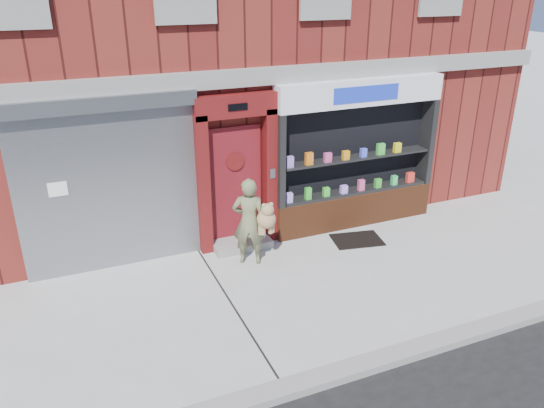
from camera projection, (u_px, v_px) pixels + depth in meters
ground at (318, 282)px, 8.94m from camera, size 80.00×80.00×0.00m
curb at (392, 357)px, 7.10m from camera, size 60.00×0.30×0.12m
building at (205, 12)px, 12.43m from camera, size 12.00×8.16×8.00m
shutter_bay at (108, 175)px, 8.81m from camera, size 3.10×0.30×3.04m
red_door_bay at (237, 173)px, 9.67m from camera, size 1.52×0.58×2.90m
pharmacy_bay at (356, 161)px, 10.56m from camera, size 3.50×0.41×3.00m
woman at (251, 221)px, 9.27m from camera, size 0.77×0.65×1.60m
doormat at (357, 240)px, 10.37m from camera, size 1.06×0.83×0.02m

